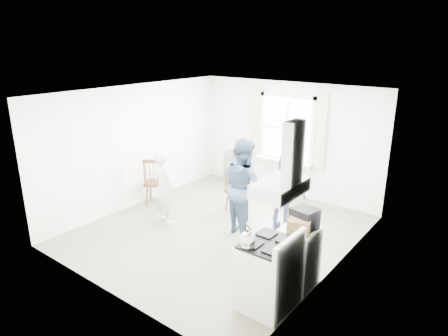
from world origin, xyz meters
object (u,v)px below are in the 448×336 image
at_px(gas_stove, 269,274).
at_px(stereo_stack, 305,218).
at_px(person_left, 164,187).
at_px(low_cabinet, 298,256).
at_px(windsor_chair_b, 234,186).
at_px(person_right, 283,194).
at_px(windsor_chair_a, 155,177).
at_px(person_mid, 244,187).

relative_size(gas_stove, stereo_stack, 2.87).
distance_m(stereo_stack, person_left, 3.13).
xyz_separation_m(low_cabinet, windsor_chair_b, (-2.31, 1.54, 0.11)).
bearing_deg(person_left, low_cabinet, -175.60).
xyz_separation_m(stereo_stack, person_right, (-1.09, 1.34, -0.32)).
height_order(gas_stove, person_right, person_right).
height_order(gas_stove, person_left, person_left).
height_order(person_left, person_right, person_left).
xyz_separation_m(gas_stove, person_right, (-0.99, 2.10, 0.25)).
relative_size(windsor_chair_a, person_right, 0.74).
bearing_deg(low_cabinet, stereo_stack, 58.67).
distance_m(windsor_chair_b, person_right, 1.27).
xyz_separation_m(gas_stove, windsor_chair_a, (-3.75, 1.43, 0.18)).
relative_size(low_cabinet, person_mid, 0.50).
xyz_separation_m(low_cabinet, stereo_stack, (0.03, 0.06, 0.60)).
bearing_deg(windsor_chair_b, windsor_chair_a, -151.55).
xyz_separation_m(windsor_chair_b, person_mid, (0.72, -0.67, 0.35)).
height_order(low_cabinet, person_mid, person_mid).
bearing_deg(windsor_chair_b, person_left, -121.05).
bearing_deg(windsor_chair_b, stereo_stack, -32.36).
bearing_deg(person_left, person_mid, -148.38).
bearing_deg(person_mid, windsor_chair_b, -18.77).
bearing_deg(person_mid, person_left, 46.07).
distance_m(windsor_chair_b, person_mid, 1.04).
bearing_deg(person_right, low_cabinet, 118.03).
relative_size(person_mid, person_right, 1.23).
distance_m(gas_stove, person_left, 3.17).
bearing_deg(gas_stove, person_left, 161.85).
bearing_deg(stereo_stack, gas_stove, -97.81).
xyz_separation_m(gas_stove, person_left, (-3.00, 0.98, 0.26)).
relative_size(gas_stove, person_mid, 0.62).
bearing_deg(gas_stove, low_cabinet, 84.32).
bearing_deg(stereo_stack, windsor_chair_a, 170.06).
height_order(gas_stove, windsor_chair_a, gas_stove).
xyz_separation_m(low_cabinet, person_left, (-3.07, 0.28, 0.29)).
height_order(gas_stove, low_cabinet, gas_stove).
bearing_deg(stereo_stack, windsor_chair_b, 147.64).
bearing_deg(gas_stove, stereo_stack, 82.19).
distance_m(gas_stove, low_cabinet, 0.70).
height_order(stereo_stack, person_right, person_right).
height_order(gas_stove, windsor_chair_b, gas_stove).
distance_m(gas_stove, stereo_stack, 0.95).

